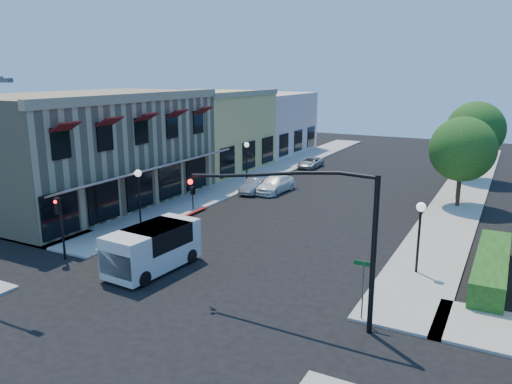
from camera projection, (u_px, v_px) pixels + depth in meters
The scene contains 22 objects.
ground at pixel (172, 303), 20.98m from camera, with size 120.00×120.00×0.00m, color black.
sidewalk_left at pixel (269, 172), 48.15m from camera, with size 3.50×50.00×0.12m, color gray.
sidewalk_right at pixel (464, 192), 40.22m from camera, with size 3.50×50.00×0.12m, color gray.
curb_red_strip at pixel (161, 228), 30.99m from camera, with size 0.25×10.00×0.06m, color maroon.
corner_brick_building at pixel (91, 149), 36.50m from camera, with size 11.77×18.20×8.10m.
yellow_stucco_building at pixel (204, 131), 49.47m from camera, with size 10.00×12.00×7.60m, color tan.
pink_stucco_building at pixel (260, 123), 59.86m from camera, with size 10.00×12.00×7.00m, color beige.
hedge at pixel (490, 279), 23.42m from camera, with size 1.40×8.00×1.10m, color #194513.
street_tree_a at pixel (463, 149), 34.93m from camera, with size 4.56×4.56×6.48m.
street_tree_b at pixel (476, 130), 43.44m from camera, with size 4.94×4.94×7.02m.
signal_mast_arm at pixel (318, 220), 18.65m from camera, with size 8.01×0.39×6.00m.
secondary_signal at pixel (60, 217), 25.27m from camera, with size 0.28×0.42×3.32m.
street_name_sign at pixel (363, 281), 19.07m from camera, with size 0.80×0.06×2.50m.
lamppost_left_near at pixel (138, 183), 31.07m from camera, with size 0.44×0.44×3.57m.
lamppost_left_far at pixel (247, 152), 43.11m from camera, with size 0.44×0.44×3.57m.
lamppost_right_near at pixel (420, 220), 23.37m from camera, with size 0.44×0.44×3.57m.
lamppost_right_far at pixel (459, 165), 37.12m from camera, with size 0.44×0.44×3.57m.
white_van at pixel (152, 246), 24.18m from camera, with size 2.46×5.04×2.17m.
parked_car_a at pixel (155, 231), 28.57m from camera, with size 1.47×3.66×1.25m, color black.
parked_car_b at pixel (254, 186), 39.99m from camera, with size 1.21×3.47×1.14m, color #959799.
parked_car_c at pixel (275, 184), 40.20m from camera, with size 1.84×4.52×1.31m, color white.
parked_car_d at pixel (310, 162), 50.50m from camera, with size 1.76×3.82×1.06m, color #ACAFB1.
Camera 1 is at (12.13, -15.41, 9.49)m, focal length 35.00 mm.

